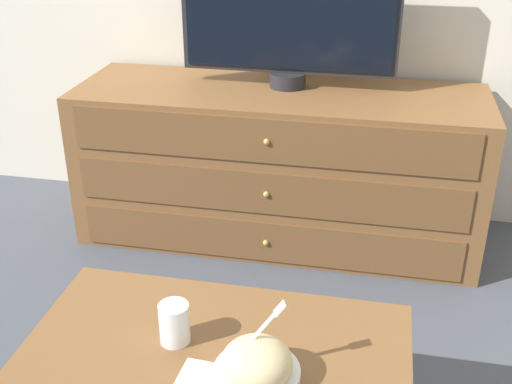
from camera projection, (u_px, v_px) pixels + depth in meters
The scene contains 6 objects.
ground_plane at pixel (260, 199), 3.12m from camera, with size 12.00×12.00×0.00m, color #474C56.
dresser at pixel (278, 166), 2.68m from camera, with size 1.65×0.55×0.65m.
tv at pixel (289, 10), 2.46m from camera, with size 0.85×0.15×0.58m.
coffee_table at pixel (215, 367), 1.57m from camera, with size 0.93×0.55×0.40m.
takeout_bowl at pixel (257, 366), 1.43m from camera, with size 0.20×0.20×0.19m.
drink_cup at pixel (175, 325), 1.55m from camera, with size 0.07×0.07×0.11m.
Camera 1 is at (0.53, -2.72, 1.43)m, focal length 45.00 mm.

